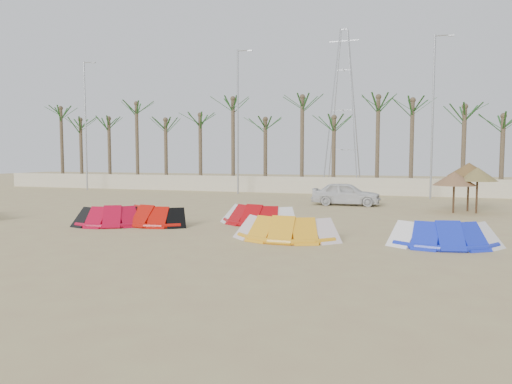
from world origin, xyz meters
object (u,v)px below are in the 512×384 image
(kite_red_mid, at_px, (155,214))
(parasol_left, at_px, (454,179))
(car, at_px, (346,194))
(kite_blue, at_px, (444,232))
(parasol_right, at_px, (469,169))
(kite_orange, at_px, (288,227))
(kite_red_left, at_px, (118,215))
(kite_red_right, at_px, (259,214))
(parasol_mid, at_px, (478,174))

(kite_red_mid, bearing_deg, parasol_left, 33.07)
(car, bearing_deg, kite_blue, -159.95)
(kite_red_mid, bearing_deg, kite_blue, -6.10)
(parasol_left, relative_size, car, 0.53)
(parasol_right, bearing_deg, kite_red_mid, -145.49)
(kite_blue, distance_m, parasol_left, 9.50)
(kite_red_mid, bearing_deg, kite_orange, -14.47)
(kite_orange, bearing_deg, kite_red_mid, 165.53)
(kite_red_left, distance_m, kite_red_right, 5.97)
(kite_red_mid, relative_size, kite_red_right, 0.98)
(kite_orange, distance_m, parasol_left, 11.65)
(parasol_left, bearing_deg, kite_blue, -97.07)
(kite_orange, xyz_separation_m, car, (0.58, 11.93, 0.26))
(kite_orange, distance_m, parasol_mid, 12.44)
(kite_blue, distance_m, parasol_mid, 9.90)
(parasol_left, xyz_separation_m, car, (-5.68, 2.19, -1.07))
(kite_red_left, bearing_deg, parasol_left, 32.39)
(kite_red_right, distance_m, parasol_right, 11.95)
(kite_red_right, relative_size, kite_orange, 1.02)
(parasol_left, bearing_deg, kite_red_mid, -146.93)
(kite_red_mid, distance_m, kite_blue, 11.39)
(kite_red_right, xyz_separation_m, parasol_right, (9.10, 7.54, 1.79))
(parasol_left, height_order, parasol_right, parasol_right)
(kite_orange, bearing_deg, car, 87.20)
(kite_red_mid, relative_size, car, 0.88)
(kite_red_right, bearing_deg, kite_red_left, -158.02)
(kite_red_left, relative_size, parasol_right, 1.41)
(kite_blue, bearing_deg, kite_orange, -175.58)
(kite_blue, bearing_deg, kite_red_mid, 173.90)
(kite_orange, relative_size, car, 0.88)
(parasol_mid, relative_size, parasol_right, 0.91)
(kite_red_right, xyz_separation_m, kite_blue, (7.15, -2.79, -0.00))
(kite_orange, xyz_separation_m, parasol_left, (6.26, 9.73, 1.34))
(kite_orange, distance_m, kite_blue, 5.12)
(kite_blue, relative_size, parasol_left, 1.69)
(kite_blue, height_order, parasol_mid, parasol_mid)
(kite_red_left, relative_size, parasol_left, 1.71)
(kite_red_mid, relative_size, parasol_mid, 1.51)
(kite_red_mid, xyz_separation_m, car, (6.80, 10.32, 0.26))
(kite_red_left, relative_size, car, 0.90)
(kite_red_right, xyz_separation_m, parasol_left, (8.31, 6.55, 1.34))
(kite_red_right, height_order, parasol_mid, parasol_mid)
(kite_red_mid, xyz_separation_m, kite_orange, (6.22, -1.60, 0.00))
(kite_red_left, relative_size, kite_blue, 1.01)
(kite_orange, bearing_deg, kite_red_left, 172.85)
(parasol_mid, distance_m, car, 7.19)
(kite_red_left, distance_m, parasol_left, 16.45)
(kite_red_right, distance_m, kite_blue, 7.68)
(kite_orange, height_order, parasol_right, parasol_right)
(kite_red_left, bearing_deg, kite_orange, -7.15)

